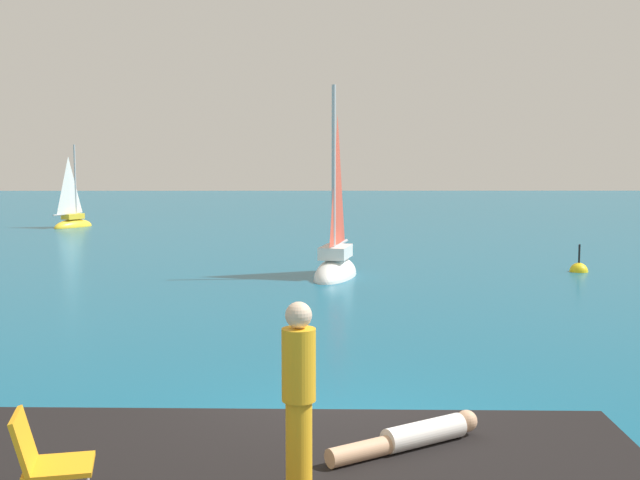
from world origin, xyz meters
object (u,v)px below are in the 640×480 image
at_px(sailboat_near, 336,265).
at_px(marker_buoy, 579,272).
at_px(sailboat_far, 73,222).
at_px(beach_chair, 44,456).
at_px(person_standing, 299,393).
at_px(person_sunbather, 414,436).

height_order(sailboat_near, marker_buoy, sailboat_near).
relative_size(sailboat_far, beach_chair, 5.84).
bearing_deg(sailboat_far, sailboat_near, -113.44).
relative_size(sailboat_far, person_standing, 2.87).
height_order(sailboat_far, marker_buoy, sailboat_far).
relative_size(person_sunbather, person_standing, 0.96).
relative_size(person_standing, marker_buoy, 1.43).
relative_size(person_standing, beach_chair, 2.03).
xyz_separation_m(person_standing, beach_chair, (-2.00, -0.28, -0.42)).
height_order(sailboat_far, person_sunbather, sailboat_far).
xyz_separation_m(beach_chair, marker_buoy, (10.32, 17.93, -1.09)).
bearing_deg(marker_buoy, sailboat_far, 141.32).
relative_size(sailboat_near, person_sunbather, 3.93).
bearing_deg(person_sunbather, beach_chair, -8.48).
bearing_deg(sailboat_far, person_sunbather, -128.31).
distance_m(sailboat_near, marker_buoy, 7.60).
bearing_deg(person_standing, sailboat_far, 23.81).
relative_size(sailboat_near, marker_buoy, 5.42).
relative_size(sailboat_near, beach_chair, 7.67).
distance_m(person_standing, beach_chair, 2.07).
height_order(sailboat_near, person_standing, sailboat_near).
distance_m(person_sunbather, beach_chair, 3.38).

